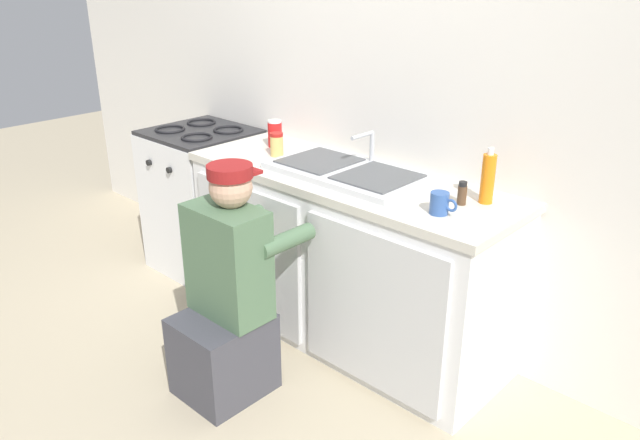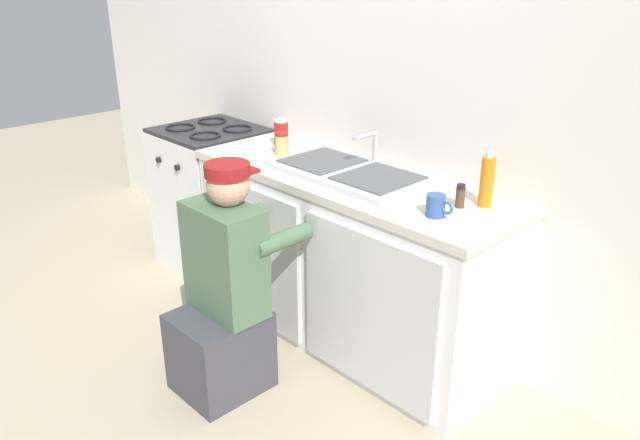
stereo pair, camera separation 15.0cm
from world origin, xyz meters
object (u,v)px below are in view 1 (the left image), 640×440
Objects in this scene: spice_bottle_pepper at (462,193)px; soda_cup_red at (275,134)px; coffee_mug at (440,203)px; stove_range at (205,200)px; plumber_person at (227,302)px; soap_bottle_orange at (488,178)px; condiment_jar at (277,144)px; sink_double_basin at (348,171)px.

soda_cup_red is at bearing 176.87° from spice_bottle_pepper.
coffee_mug is at bearing -93.30° from spice_bottle_pepper.
plumber_person reaches higher than stove_range.
stove_range is 0.85× the size of plumber_person.
soap_bottle_orange reaches higher than stove_range.
plumber_person reaches higher than soda_cup_red.
condiment_jar is at bearing -173.20° from soap_bottle_orange.
coffee_mug is (0.62, -0.13, 0.03)m from sink_double_basin.
soap_bottle_orange is (1.33, 0.02, 0.04)m from soda_cup_red.
plumber_person is (1.12, -0.73, -0.01)m from stove_range.
sink_double_basin is at bearing -169.96° from soap_bottle_orange.
coffee_mug reaches higher than stove_range.
coffee_mug is 0.83× the size of soda_cup_red.
condiment_jar is (-1.11, 0.11, 0.02)m from coffee_mug.
spice_bottle_pepper reaches higher than coffee_mug.
sink_double_basin is 0.50m from condiment_jar.
soap_bottle_orange reaches higher than sink_double_basin.
spice_bottle_pepper is 1.12m from condiment_jar.
soap_bottle_orange is (1.91, 0.13, 0.56)m from stove_range.
coffee_mug is at bearing -10.34° from soda_cup_red.
stove_range is 1.34m from plumber_person.
sink_double_basin reaches higher than soda_cup_red.
stove_range is 7.48× the size of coffee_mug.
soda_cup_red reaches higher than coffee_mug.
soap_bottle_orange is (0.79, 0.85, 0.57)m from plumber_person.
soda_cup_red is (-1.26, 0.07, 0.02)m from spice_bottle_pepper.
soap_bottle_orange is (0.07, 0.09, 0.06)m from spice_bottle_pepper.
spice_bottle_pepper reaches higher than stove_range.
sink_double_basin is 0.85× the size of stove_range.
soap_bottle_orange reaches higher than soda_cup_red.
condiment_jar is (0.72, -0.02, 0.52)m from stove_range.
plumber_person is 10.52× the size of spice_bottle_pepper.
condiment_jar is at bearing -177.83° from sink_double_basin.
spice_bottle_pepper is at bearing -125.93° from soap_bottle_orange.
soap_bottle_orange reaches higher than spice_bottle_pepper.
sink_double_basin reaches higher than condiment_jar.
sink_double_basin is 0.64m from soda_cup_red.
sink_double_basin is 7.62× the size of spice_bottle_pepper.
soda_cup_red is at bearing -179.03° from soap_bottle_orange.
sink_double_basin is at bearing 2.17° from condiment_jar.
stove_range is 1.91m from spice_bottle_pepper.
soap_bottle_orange is (0.08, 0.25, 0.07)m from coffee_mug.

